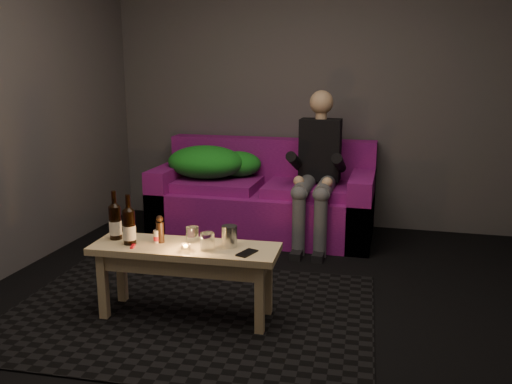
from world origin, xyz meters
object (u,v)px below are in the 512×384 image
sofa (265,200)px  beer_bottle_b (129,226)px  beer_bottle_a (115,221)px  steel_cup (229,236)px  person (317,166)px  coffee_table (185,259)px

sofa → beer_bottle_b: size_ratio=6.42×
beer_bottle_a → steel_cup: beer_bottle_a is taller
sofa → beer_bottle_a: 1.91m
beer_bottle_a → steel_cup: size_ratio=2.40×
person → coffee_table: person is taller
person → beer_bottle_a: person is taller
person → coffee_table: size_ratio=1.14×
person → beer_bottle_b: (-0.89, -1.73, -0.10)m
sofa → steel_cup: bearing=-83.3°
person → beer_bottle_b: bearing=-117.4°
beer_bottle_a → person: bearing=58.2°
person → steel_cup: person is taller
person → steel_cup: 1.66m
sofa → person: 0.65m
person → beer_bottle_b: 1.95m
sofa → steel_cup: size_ratio=15.42×
beer_bottle_b → steel_cup: beer_bottle_b is taller
beer_bottle_a → steel_cup: 0.73m
coffee_table → person: bearing=71.5°
sofa → beer_bottle_a: size_ratio=6.42×
person → beer_bottle_a: size_ratio=4.28×
coffee_table → steel_cup: (0.27, 0.05, 0.15)m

